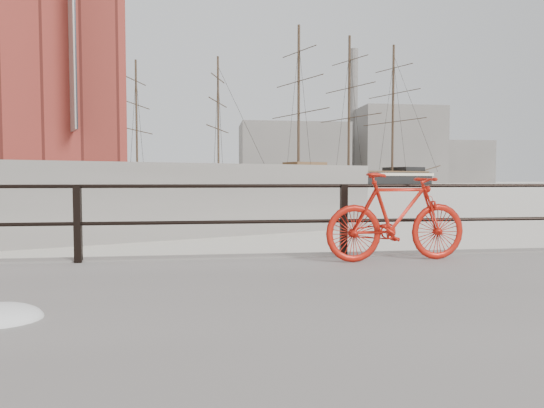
{
  "coord_description": "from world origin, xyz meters",
  "views": [
    {
      "loc": [
        -5.32,
        -6.59,
        1.43
      ],
      "look_at": [
        -4.28,
        1.5,
        1.0
      ],
      "focal_mm": 32.0,
      "sensor_mm": 36.0,
      "label": 1
    }
  ],
  "objects_px": {
    "bicycle": "(397,217)",
    "schooner_mid": "(178,187)",
    "schooner_left": "(47,187)",
    "barque_black": "(348,186)"
  },
  "relations": [
    {
      "from": "bicycle",
      "to": "schooner_mid",
      "type": "distance_m",
      "value": 75.91
    },
    {
      "from": "schooner_mid",
      "to": "schooner_left",
      "type": "bearing_deg",
      "value": -165.74
    },
    {
      "from": "barque_black",
      "to": "schooner_left",
      "type": "xyz_separation_m",
      "value": [
        -53.95,
        -12.95,
        0.0
      ]
    },
    {
      "from": "bicycle",
      "to": "schooner_left",
      "type": "distance_m",
      "value": 81.4
    },
    {
      "from": "bicycle",
      "to": "barque_black",
      "type": "relative_size",
      "value": 0.03
    },
    {
      "from": "barque_black",
      "to": "bicycle",
      "type": "bearing_deg",
      "value": -131.24
    },
    {
      "from": "bicycle",
      "to": "barque_black",
      "type": "bearing_deg",
      "value": 70.06
    },
    {
      "from": "bicycle",
      "to": "schooner_mid",
      "type": "relative_size",
      "value": 0.06
    },
    {
      "from": "bicycle",
      "to": "schooner_mid",
      "type": "bearing_deg",
      "value": 91.82
    },
    {
      "from": "barque_black",
      "to": "schooner_mid",
      "type": "distance_m",
      "value": 35.87
    }
  ]
}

